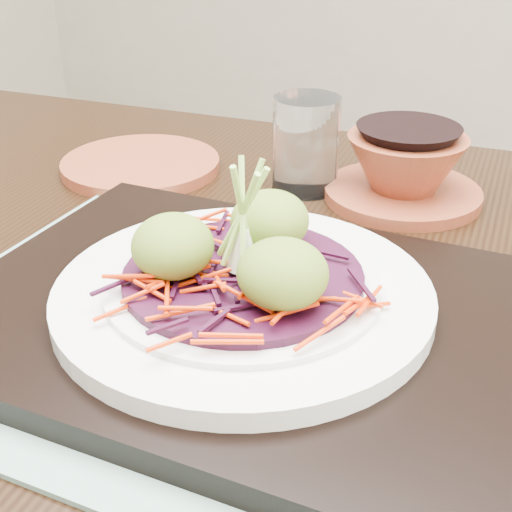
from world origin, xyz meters
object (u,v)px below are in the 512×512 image
at_px(dining_table, 278,413).
at_px(water_glass, 306,144).
at_px(serving_tray, 243,314).
at_px(terracotta_side_plate, 141,165).
at_px(white_plate, 243,293).
at_px(terracotta_bowl_set, 405,171).

distance_m(dining_table, water_glass, 0.28).
xyz_separation_m(serving_tray, terracotta_side_plate, (-0.25, 0.23, -0.01)).
xyz_separation_m(serving_tray, white_plate, (0.00, 0.00, 0.02)).
relative_size(terracotta_side_plate, water_glass, 1.80).
height_order(serving_tray, terracotta_side_plate, serving_tray).
distance_m(white_plate, water_glass, 0.27).
relative_size(dining_table, water_glass, 13.98).
relative_size(dining_table, terracotta_side_plate, 7.77).
bearing_deg(white_plate, water_glass, 104.17).
bearing_deg(serving_tray, white_plate, -2.72).
relative_size(dining_table, terracotta_bowl_set, 7.53).
bearing_deg(terracotta_side_plate, dining_table, -35.72).
xyz_separation_m(dining_table, serving_tray, (-0.01, -0.04, 0.12)).
distance_m(dining_table, terracotta_side_plate, 0.34).
xyz_separation_m(white_plate, water_glass, (-0.07, 0.26, 0.02)).
bearing_deg(terracotta_bowl_set, white_plate, -96.72).
bearing_deg(white_plate, terracotta_bowl_set, 83.28).
bearing_deg(water_glass, white_plate, -75.83).
bearing_deg(terracotta_bowl_set, dining_table, -95.48).
bearing_deg(serving_tray, dining_table, 73.38).
xyz_separation_m(white_plate, terracotta_bowl_set, (0.03, 0.28, -0.00)).
height_order(terracotta_side_plate, terracotta_bowl_set, terracotta_bowl_set).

